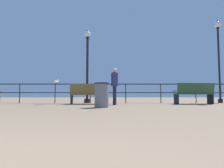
{
  "coord_description": "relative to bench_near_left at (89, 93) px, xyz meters",
  "views": [
    {
      "loc": [
        1.04,
        -0.4,
        0.42
      ],
      "look_at": [
        1.1,
        8.15,
        0.95
      ],
      "focal_mm": 28.29,
      "sensor_mm": 36.0,
      "label": 1
    }
  ],
  "objects": [
    {
      "name": "lamppost_center",
      "position": [
        -0.26,
        1.19,
        1.68
      ],
      "size": [
        0.33,
        0.33,
        3.95
      ],
      "color": "black",
      "rests_on": "ground_plane"
    },
    {
      "name": "bench_near_right",
      "position": [
        4.84,
        -0.0,
        0.03
      ],
      "size": [
        1.76,
        0.8,
        0.97
      ],
      "color": "#2F5332",
      "rests_on": "ground_plane"
    },
    {
      "name": "seagull_on_rail",
      "position": [
        -1.83,
        0.95,
        0.59
      ],
      "size": [
        0.29,
        0.4,
        0.21
      ],
      "color": "silver",
      "rests_on": "pier_railing"
    },
    {
      "name": "lamppost_right",
      "position": [
        6.79,
        1.19,
        2.34
      ],
      "size": [
        0.34,
        0.34,
        4.5
      ],
      "color": "black",
      "rests_on": "ground_plane"
    },
    {
      "name": "person_by_bench",
      "position": [
        1.15,
        -0.68,
        0.39
      ],
      "size": [
        0.3,
        0.5,
        1.56
      ],
      "color": "#261A2E",
      "rests_on": "ground_plane"
    },
    {
      "name": "trash_bin",
      "position": [
        0.67,
        -2.17,
        -0.08
      ],
      "size": [
        0.5,
        0.5,
        0.83
      ],
      "color": "slate",
      "rests_on": "ground_plane"
    },
    {
      "name": "pier_railing",
      "position": [
        -0.06,
        0.93,
        0.24
      ],
      "size": [
        18.13,
        0.05,
        1.0
      ],
      "color": "black",
      "rests_on": "ground_plane"
    },
    {
      "name": "bench_near_left",
      "position": [
        0.0,
        0.0,
        0.0
      ],
      "size": [
        1.73,
        0.71,
        0.91
      ],
      "color": "brown",
      "rests_on": "ground_plane"
    }
  ]
}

